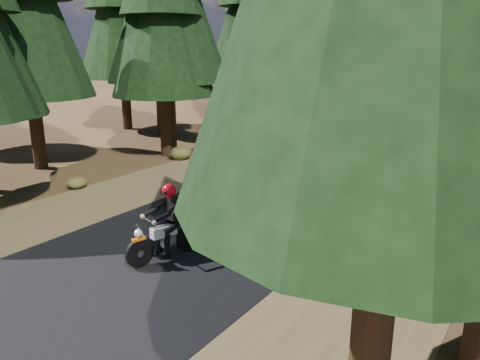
{
  "coord_description": "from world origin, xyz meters",
  "views": [
    {
      "loc": [
        7.24,
        -9.02,
        4.77
      ],
      "look_at": [
        0.0,
        1.5,
        1.1
      ],
      "focal_mm": 35.0,
      "sensor_mm": 36.0,
      "label": 1
    }
  ],
  "objects": [
    {
      "name": "road",
      "position": [
        0.0,
        5.0,
        0.01
      ],
      "size": [
        6.0,
        100.0,
        0.01
      ],
      "primitive_type": "cube",
      "color": "black",
      "rests_on": "ground"
    },
    {
      "name": "understory_shrubs",
      "position": [
        1.04,
        7.24,
        0.28
      ],
      "size": [
        13.99,
        31.2,
        0.7
      ],
      "color": "#474C1E",
      "rests_on": "ground"
    },
    {
      "name": "rider_lead",
      "position": [
        0.17,
        -1.81,
        0.6
      ],
      "size": [
        1.1,
        2.09,
        1.79
      ],
      "rotation": [
        0.0,
        0.0,
        2.88
      ],
      "color": "silver",
      "rests_on": "road"
    },
    {
      "name": "ground",
      "position": [
        0.0,
        0.0,
        0.0
      ],
      "size": [
        120.0,
        120.0,
        0.0
      ],
      "primitive_type": "plane",
      "color": "#412D17",
      "rests_on": "ground"
    },
    {
      "name": "shoulder_l",
      "position": [
        -4.6,
        5.0,
        0.0
      ],
      "size": [
        3.2,
        100.0,
        0.01
      ],
      "primitive_type": "cube",
      "color": "brown",
      "rests_on": "ground"
    },
    {
      "name": "shoulder_r",
      "position": [
        4.6,
        5.0,
        0.0
      ],
      "size": [
        3.2,
        100.0,
        0.01
      ],
      "primitive_type": "cube",
      "color": "brown",
      "rests_on": "ground"
    },
    {
      "name": "rider_follow",
      "position": [
        -1.12,
        3.99,
        0.59
      ],
      "size": [
        1.0,
        2.06,
        1.77
      ],
      "rotation": [
        0.0,
        0.0,
        3.36
      ],
      "color": "#9A190A",
      "rests_on": "road"
    }
  ]
}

